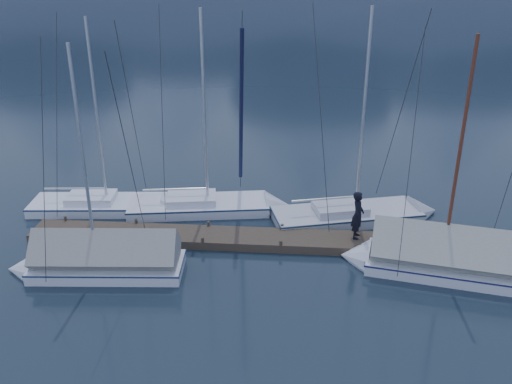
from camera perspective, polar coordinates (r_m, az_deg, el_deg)
ground at (r=19.74m, az=-0.48°, el=-8.17°), size 1000.00×1000.00×0.00m
dock at (r=21.42m, az=0.00°, el=-5.15°), size 18.00×1.50×0.54m
mooring_posts at (r=21.34m, az=-1.34°, el=-4.53°), size 15.12×1.52×0.35m
sailboat_open_left at (r=24.98m, az=-14.27°, el=-1.46°), size 7.04×2.96×9.12m
sailboat_open_mid at (r=24.22m, az=-3.88°, el=-1.54°), size 7.40×3.34×9.48m
sailboat_open_right at (r=23.86m, az=11.58°, el=-2.38°), size 7.57×3.89×9.64m
sailboat_covered_near at (r=20.51m, az=18.65°, el=-6.76°), size 7.35×3.53×9.18m
sailboat_covered_far at (r=20.22m, az=-16.74°, el=-7.04°), size 6.40×2.67×8.81m
person at (r=21.13m, az=10.66°, el=-2.39°), size 0.58×0.77×1.91m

